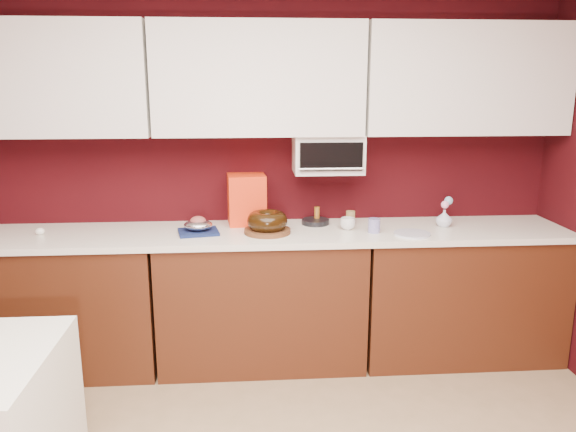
% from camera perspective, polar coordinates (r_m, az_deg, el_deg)
% --- Properties ---
extents(wall_back, '(4.00, 0.02, 2.50)m').
position_cam_1_polar(wall_back, '(3.84, -2.95, 4.70)').
color(wall_back, '#34070A').
rests_on(wall_back, floor).
extents(base_cabinet_left, '(1.31, 0.58, 0.86)m').
position_cam_1_polar(base_cabinet_left, '(3.96, -22.57, -8.36)').
color(base_cabinet_left, '#471F0E').
rests_on(base_cabinet_left, floor).
extents(base_cabinet_center, '(1.31, 0.58, 0.86)m').
position_cam_1_polar(base_cabinet_center, '(3.76, -2.70, -8.47)').
color(base_cabinet_center, '#471F0E').
rests_on(base_cabinet_center, floor).
extents(base_cabinet_right, '(1.31, 0.58, 0.86)m').
position_cam_1_polar(base_cabinet_right, '(4.02, 16.87, -7.61)').
color(base_cabinet_right, '#471F0E').
rests_on(base_cabinet_right, floor).
extents(countertop, '(4.00, 0.62, 0.04)m').
position_cam_1_polar(countertop, '(3.62, -2.77, -1.84)').
color(countertop, white).
rests_on(countertop, base_cabinet_center).
extents(upper_cabinet_left, '(1.31, 0.33, 0.70)m').
position_cam_1_polar(upper_cabinet_left, '(3.85, -23.81, 12.60)').
color(upper_cabinet_left, white).
rests_on(upper_cabinet_left, wall_back).
extents(upper_cabinet_center, '(1.31, 0.33, 0.70)m').
position_cam_1_polar(upper_cabinet_center, '(3.64, -3.01, 13.70)').
color(upper_cabinet_center, white).
rests_on(upper_cabinet_center, wall_back).
extents(upper_cabinet_right, '(1.31, 0.33, 0.70)m').
position_cam_1_polar(upper_cabinet_right, '(3.90, 17.53, 13.09)').
color(upper_cabinet_right, white).
rests_on(upper_cabinet_right, wall_back).
extents(toaster_oven, '(0.45, 0.30, 0.25)m').
position_cam_1_polar(toaster_oven, '(3.72, 4.06, 6.34)').
color(toaster_oven, white).
rests_on(toaster_oven, upper_cabinet_center).
extents(toaster_oven_door, '(0.40, 0.02, 0.18)m').
position_cam_1_polar(toaster_oven_door, '(3.56, 4.43, 6.03)').
color(toaster_oven_door, black).
rests_on(toaster_oven_door, toaster_oven).
extents(toaster_oven_handle, '(0.42, 0.02, 0.02)m').
position_cam_1_polar(toaster_oven_handle, '(3.56, 4.44, 4.80)').
color(toaster_oven_handle, silver).
rests_on(toaster_oven_handle, toaster_oven).
extents(cake_base, '(0.38, 0.38, 0.03)m').
position_cam_1_polar(cake_base, '(3.56, -2.10, -1.54)').
color(cake_base, brown).
rests_on(cake_base, countertop).
extents(bundt_cake, '(0.27, 0.27, 0.10)m').
position_cam_1_polar(bundt_cake, '(3.54, -2.11, -0.50)').
color(bundt_cake, black).
rests_on(bundt_cake, cake_base).
extents(navy_towel, '(0.28, 0.25, 0.02)m').
position_cam_1_polar(navy_towel, '(3.59, -9.09, -1.61)').
color(navy_towel, '#15214F').
rests_on(navy_towel, countertop).
extents(foil_ham_nest, '(0.21, 0.19, 0.07)m').
position_cam_1_polar(foil_ham_nest, '(3.58, -9.11, -0.91)').
color(foil_ham_nest, silver).
rests_on(foil_ham_nest, navy_towel).
extents(roasted_ham, '(0.11, 0.10, 0.06)m').
position_cam_1_polar(roasted_ham, '(3.58, -9.13, -0.52)').
color(roasted_ham, '#9D4E47').
rests_on(roasted_ham, foil_ham_nest).
extents(pandoro_box, '(0.26, 0.24, 0.34)m').
position_cam_1_polar(pandoro_box, '(3.77, -4.22, 1.70)').
color(pandoro_box, red).
rests_on(pandoro_box, countertop).
extents(dark_pan, '(0.25, 0.25, 0.03)m').
position_cam_1_polar(dark_pan, '(3.79, 2.81, -0.58)').
color(dark_pan, black).
rests_on(dark_pan, countertop).
extents(coffee_mug, '(0.11, 0.11, 0.09)m').
position_cam_1_polar(coffee_mug, '(3.65, 6.08, -0.65)').
color(coffee_mug, silver).
rests_on(coffee_mug, countertop).
extents(blue_jar, '(0.09, 0.09, 0.09)m').
position_cam_1_polar(blue_jar, '(3.60, 8.74, -0.97)').
color(blue_jar, navy).
rests_on(blue_jar, countertop).
extents(flower_vase, '(0.11, 0.11, 0.13)m').
position_cam_1_polar(flower_vase, '(3.85, 15.58, -0.10)').
color(flower_vase, silver).
rests_on(flower_vase, countertop).
extents(flower_pink, '(0.05, 0.05, 0.05)m').
position_cam_1_polar(flower_pink, '(3.83, 15.66, 1.12)').
color(flower_pink, pink).
rests_on(flower_pink, flower_vase).
extents(flower_blue, '(0.06, 0.06, 0.06)m').
position_cam_1_polar(flower_blue, '(3.86, 16.00, 1.51)').
color(flower_blue, '#7FAFCB').
rests_on(flower_blue, flower_vase).
extents(china_plate, '(0.27, 0.27, 0.01)m').
position_cam_1_polar(china_plate, '(3.60, 12.50, -1.77)').
color(china_plate, silver).
rests_on(china_plate, countertop).
extents(amber_bottle, '(0.05, 0.05, 0.11)m').
position_cam_1_polar(amber_bottle, '(3.82, 2.95, 0.13)').
color(amber_bottle, brown).
rests_on(amber_bottle, countertop).
extents(paper_cup, '(0.08, 0.08, 0.09)m').
position_cam_1_polar(paper_cup, '(3.79, 6.37, -0.18)').
color(paper_cup, olive).
rests_on(paper_cup, countertop).
extents(egg_right, '(0.07, 0.06, 0.04)m').
position_cam_1_polar(egg_right, '(3.84, -23.89, -1.43)').
color(egg_right, white).
rests_on(egg_right, countertop).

